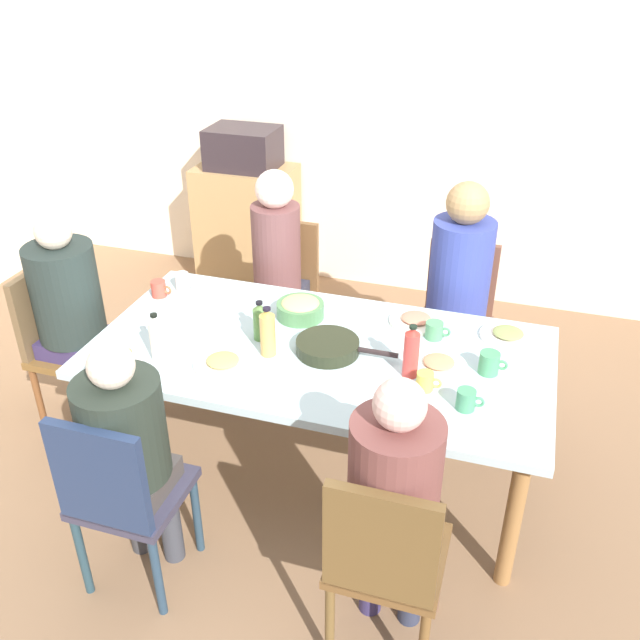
{
  "coord_description": "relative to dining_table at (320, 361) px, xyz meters",
  "views": [
    {
      "loc": [
        0.8,
        -2.55,
        2.42
      ],
      "look_at": [
        0.0,
        0.0,
        0.87
      ],
      "focal_mm": 38.88,
      "sensor_mm": 36.0,
      "label": 1
    }
  ],
  "objects": [
    {
      "name": "ground_plane",
      "position": [
        0.0,
        0.0,
        -0.66
      ],
      "size": [
        7.13,
        7.13,
        0.0
      ],
      "primitive_type": "plane",
      "color": "#826145"
    },
    {
      "name": "wall_back",
      "position": [
        0.0,
        2.16,
        0.64
      ],
      "size": [
        6.18,
        0.12,
        2.6
      ],
      "primitive_type": "cube",
      "color": "beige",
      "rests_on": "ground_plane"
    },
    {
      "name": "dining_table",
      "position": [
        0.0,
        0.0,
        0.0
      ],
      "size": [
        2.08,
        1.05,
        0.72
      ],
      "color": "#AFC7CB",
      "rests_on": "ground_plane"
    },
    {
      "name": "chair_0",
      "position": [
        0.52,
        0.9,
        -0.14
      ],
      "size": [
        0.4,
        0.4,
        0.9
      ],
      "color": "brown",
      "rests_on": "ground_plane"
    },
    {
      "name": "person_0",
      "position": [
        0.52,
        0.82,
        0.13
      ],
      "size": [
        0.33,
        0.33,
        1.3
      ],
      "color": "#423B48",
      "rests_on": "ground_plane"
    },
    {
      "name": "chair_1",
      "position": [
        -0.52,
        -0.9,
        -0.14
      ],
      "size": [
        0.4,
        0.4,
        0.9
      ],
      "color": "#373447",
      "rests_on": "ground_plane"
    },
    {
      "name": "person_1",
      "position": [
        -0.52,
        -0.81,
        0.03
      ],
      "size": [
        0.33,
        0.33,
        1.14
      ],
      "color": "#363539",
      "rests_on": "ground_plane"
    },
    {
      "name": "chair_2",
      "position": [
        0.52,
        -0.9,
        -0.14
      ],
      "size": [
        0.4,
        0.4,
        0.9
      ],
      "color": "brown",
      "rests_on": "ground_plane"
    },
    {
      "name": "person_2",
      "position": [
        0.52,
        -0.81,
        0.06
      ],
      "size": [
        0.31,
        0.31,
        1.2
      ],
      "color": "#322A55",
      "rests_on": "ground_plane"
    },
    {
      "name": "chair_3",
      "position": [
        -0.52,
        0.9,
        -0.14
      ],
      "size": [
        0.4,
        0.4,
        0.9
      ],
      "color": "brown",
      "rests_on": "ground_plane"
    },
    {
      "name": "person_3",
      "position": [
        -0.52,
        0.81,
        0.09
      ],
      "size": [
        0.3,
        0.3,
        1.26
      ],
      "color": "#342955",
      "rests_on": "ground_plane"
    },
    {
      "name": "chair_4",
      "position": [
        -1.42,
        0.0,
        -0.14
      ],
      "size": [
        0.4,
        0.4,
        0.9
      ],
      "color": "brown",
      "rests_on": "ground_plane"
    },
    {
      "name": "person_4",
      "position": [
        -1.33,
        0.0,
        0.08
      ],
      "size": [
        0.34,
        0.34,
        1.22
      ],
      "color": "#342E53",
      "rests_on": "ground_plane"
    },
    {
      "name": "plate_0",
      "position": [
        0.81,
        0.36,
        0.08
      ],
      "size": [
        0.26,
        0.26,
        0.04
      ],
      "color": "white",
      "rests_on": "dining_table"
    },
    {
      "name": "plate_1",
      "position": [
        0.54,
        0.01,
        0.08
      ],
      "size": [
        0.25,
        0.25,
        0.04
      ],
      "color": "silver",
      "rests_on": "dining_table"
    },
    {
      "name": "plate_2",
      "position": [
        0.37,
        0.36,
        0.08
      ],
      "size": [
        0.26,
        0.26,
        0.04
      ],
      "color": "silver",
      "rests_on": "dining_table"
    },
    {
      "name": "plate_3",
      "position": [
        -0.37,
        -0.26,
        0.08
      ],
      "size": [
        0.26,
        0.26,
        0.04
      ],
      "color": "silver",
      "rests_on": "dining_table"
    },
    {
      "name": "plate_4",
      "position": [
        -0.83,
        -0.35,
        0.08
      ],
      "size": [
        0.22,
        0.22,
        0.04
      ],
      "color": "white",
      "rests_on": "dining_table"
    },
    {
      "name": "bowl_0",
      "position": [
        -0.18,
        0.25,
        0.12
      ],
      "size": [
        0.23,
        0.23,
        0.1
      ],
      "color": "#4C7C4B",
      "rests_on": "dining_table"
    },
    {
      "name": "serving_pan",
      "position": [
        0.05,
        -0.02,
        0.1
      ],
      "size": [
        0.47,
        0.29,
        0.06
      ],
      "color": "black",
      "rests_on": "dining_table"
    },
    {
      "name": "cup_0",
      "position": [
        0.5,
        -0.38,
        0.11
      ],
      "size": [
        0.13,
        0.09,
        0.08
      ],
      "color": "#3C56A8",
      "rests_on": "dining_table"
    },
    {
      "name": "cup_1",
      "position": [
        0.75,
        0.03,
        0.12
      ],
      "size": [
        0.12,
        0.09,
        0.1
      ],
      "color": "#468E5E",
      "rests_on": "dining_table"
    },
    {
      "name": "cup_2",
      "position": [
        0.69,
        -0.25,
        0.11
      ],
      "size": [
        0.11,
        0.08,
        0.09
      ],
      "color": "#448A60",
      "rests_on": "dining_table"
    },
    {
      "name": "cup_3",
      "position": [
        0.51,
        -0.17,
        0.11
      ],
      "size": [
        0.11,
        0.07,
        0.08
      ],
      "color": "gold",
      "rests_on": "dining_table"
    },
    {
      "name": "cup_4",
      "position": [
        -0.86,
        0.33,
        0.12
      ],
      "size": [
        0.11,
        0.07,
        0.1
      ],
      "color": "white",
      "rests_on": "dining_table"
    },
    {
      "name": "cup_5",
      "position": [
        0.48,
        0.25,
        0.11
      ],
      "size": [
        0.12,
        0.08,
        0.08
      ],
      "color": "#509161",
      "rests_on": "dining_table"
    },
    {
      "name": "cup_6",
      "position": [
        -0.95,
        0.23,
        0.11
      ],
      "size": [
        0.11,
        0.08,
        0.09
      ],
      "color": "#D54737",
      "rests_on": "dining_table"
    },
    {
      "name": "bottle_0",
      "position": [
        -0.66,
        -0.3,
        0.18
      ],
      "size": [
        0.06,
        0.06,
        0.23
      ],
      "color": "silver",
      "rests_on": "dining_table"
    },
    {
      "name": "bottle_1",
      "position": [
        -0.29,
        0.0,
        0.16
      ],
      "size": [
        0.06,
        0.06,
        0.2
      ],
      "color": "#53823B",
      "rests_on": "dining_table"
    },
    {
      "name": "bottle_2",
      "position": [
        -0.21,
        -0.11,
        0.18
      ],
      "size": [
        0.07,
        0.07,
        0.24
      ],
      "color": "tan",
      "rests_on": "dining_table"
    },
    {
      "name": "bottle_3",
      "position": [
        0.43,
        -0.09,
        0.19
      ],
      "size": [
        0.07,
        0.07,
        0.25
      ],
      "color": "#D53C36",
      "rests_on": "dining_table"
    },
    {
      "name": "side_cabinet",
      "position": [
        -1.15,
        1.86,
        -0.21
      ],
      "size": [
        0.7,
        0.44,
        0.9
      ],
      "primitive_type": "cube",
      "color": "#AA8251",
      "rests_on": "ground_plane"
    },
    {
      "name": "microwave",
      "position": [
        -1.15,
        1.86,
        0.38
      ],
      "size": [
        0.48,
        0.36,
        0.28
      ],
      "primitive_type": "cube",
      "color": "#2B2227",
      "rests_on": "side_cabinet"
    }
  ]
}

